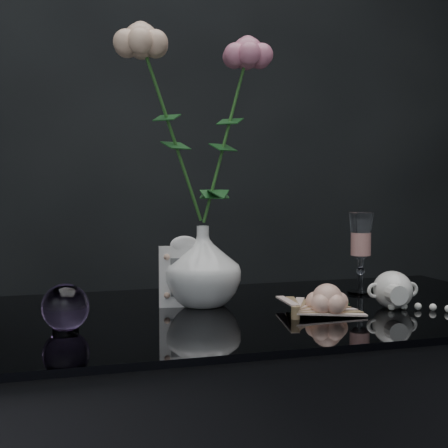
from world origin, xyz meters
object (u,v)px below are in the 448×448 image
object	(u,v)px
vase	(203,266)
picture_frame	(184,271)
loose_rose	(327,299)
pearl_jar	(393,288)
wine_glass	(361,253)
paperweight	(65,307)

from	to	relation	value
vase	picture_frame	xyz separation A→B (m)	(-0.04, -0.00, -0.01)
loose_rose	pearl_jar	distance (m)	0.15
vase	pearl_jar	bearing A→B (deg)	-21.09
wine_glass	pearl_jar	world-z (taller)	wine_glass
picture_frame	pearl_jar	xyz separation A→B (m)	(0.37, -0.13, -0.03)
picture_frame	loose_rose	xyz separation A→B (m)	(0.22, -0.15, -0.04)
loose_rose	wine_glass	bearing A→B (deg)	50.39
pearl_jar	vase	bearing A→B (deg)	167.04
paperweight	wine_glass	bearing A→B (deg)	15.30
picture_frame	wine_glass	bearing A→B (deg)	13.34
wine_glass	pearl_jar	xyz separation A→B (m)	(-0.02, -0.16, -0.05)
paperweight	loose_rose	xyz separation A→B (m)	(0.45, -0.01, -0.01)
wine_glass	loose_rose	world-z (taller)	wine_glass
wine_glass	paperweight	size ratio (longest dim) A/B	2.24
wine_glass	paperweight	bearing A→B (deg)	-164.70
picture_frame	paperweight	xyz separation A→B (m)	(-0.23, -0.14, -0.03)
vase	wine_glass	size ratio (longest dim) A/B	0.89
vase	paperweight	bearing A→B (deg)	-152.06
picture_frame	loose_rose	bearing A→B (deg)	-25.77
paperweight	loose_rose	distance (m)	0.45
paperweight	pearl_jar	world-z (taller)	paperweight
paperweight	pearl_jar	size ratio (longest dim) A/B	0.30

